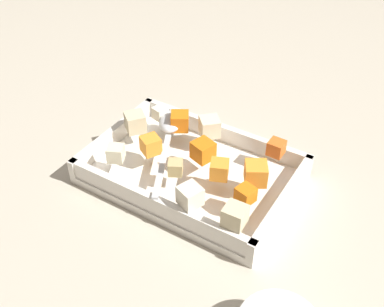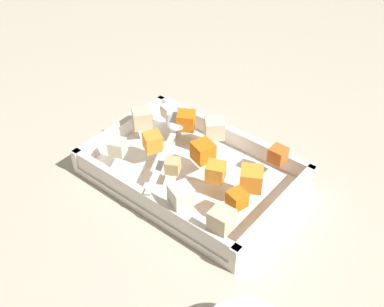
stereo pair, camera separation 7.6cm
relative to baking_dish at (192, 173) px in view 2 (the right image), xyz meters
The scene contains 17 objects.
ground_plane 0.02m from the baking_dish, behind, with size 4.00×4.00×0.00m, color #BCB29E.
baking_dish is the anchor object (origin of this frame).
carrot_chunk_rim_edge 0.13m from the baking_dish, 160.37° to the left, with size 0.02×0.02×0.02m, color orange.
carrot_chunk_far_right 0.08m from the baking_dish, 17.57° to the left, with size 0.03×0.03×0.03m, color orange.
carrot_chunk_corner_sw 0.05m from the baking_dish, 153.40° to the right, with size 0.03×0.03×0.03m, color orange.
carrot_chunk_near_spoon 0.15m from the baking_dish, 143.60° to the right, with size 0.03×0.03×0.03m, color orange.
carrot_chunk_corner_nw 0.08m from the baking_dish, 165.54° to the left, with size 0.03×0.03×0.03m, color orange.
carrot_chunk_mid_left 0.10m from the baking_dish, 43.88° to the right, with size 0.03×0.03×0.03m, color orange.
carrot_chunk_heap_side 0.12m from the baking_dish, behind, with size 0.03×0.03×0.03m, color orange.
potato_chunk_mid_right 0.14m from the baking_dish, ahead, with size 0.03×0.03×0.03m, color beige.
potato_chunk_center 0.16m from the baking_dish, 144.23° to the left, with size 0.03×0.03×0.03m, color beige.
potato_chunk_back_center 0.06m from the baking_dish, 85.93° to the left, with size 0.02×0.02×0.02m, color tan.
potato_chunk_front_center 0.13m from the baking_dish, 32.97° to the left, with size 0.03×0.03×0.03m, color beige.
potato_chunk_near_left 0.09m from the baking_dish, 83.40° to the right, with size 0.03×0.03×0.03m, color beige.
parsnip_chunk_corner_ne 0.14m from the baking_dish, 31.55° to the right, with size 0.02×0.02×0.02m, color silver.
parsnip_chunk_near_right 0.11m from the baking_dish, 120.10° to the left, with size 0.03×0.03×0.03m, color silver.
serving_spoon 0.10m from the baking_dish, 31.51° to the right, with size 0.12×0.21×0.02m.
Camera 2 is at (-0.36, 0.46, 0.54)m, focal length 43.87 mm.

